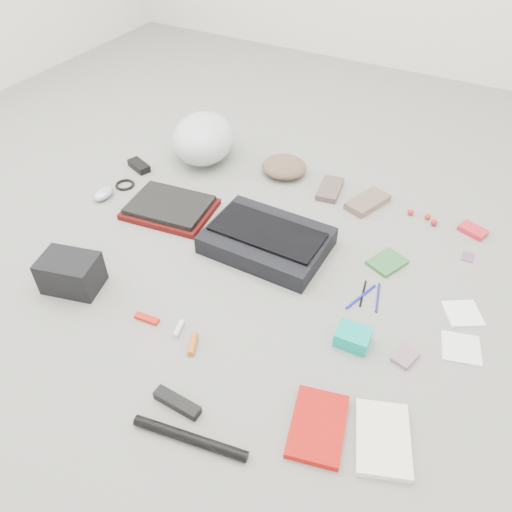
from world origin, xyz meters
The scene contains 33 objects.
ground_plane centered at (0.00, 0.00, 0.00)m, with size 4.00×4.00×0.00m, color gray.
messenger_bag centered at (-0.01, 0.11, 0.04)m, with size 0.43×0.31×0.07m, color black.
bag_flap centered at (-0.01, 0.11, 0.08)m, with size 0.40×0.18×0.01m, color black.
laptop_sleeve centered at (-0.46, 0.12, 0.01)m, with size 0.34×0.25×0.02m, color #540C0B.
laptop centered at (-0.46, 0.12, 0.03)m, with size 0.31×0.22×0.02m, color black.
bike_helmet centered at (-0.56, 0.53, 0.10)m, with size 0.28×0.34×0.21m, color silver.
beanie centered at (-0.18, 0.59, 0.03)m, with size 0.20×0.19×0.07m, color brown.
mitten_left centered at (0.05, 0.56, 0.01)m, with size 0.09×0.17×0.03m, color brown.
mitten_right centered at (0.22, 0.54, 0.01)m, with size 0.09×0.19×0.03m, color #745B4F.
power_brick centered at (-0.77, 0.31, 0.02)m, with size 0.12×0.05×0.03m, color black.
cable_coil centered at (-0.74, 0.17, 0.01)m, with size 0.08×0.08×0.01m, color black.
mouse centered at (-0.76, 0.07, 0.02)m, with size 0.06×0.10×0.04m, color #ACABB9.
camera_bag centered at (-0.50, -0.38, 0.06)m, with size 0.19×0.13×0.12m, color black.
multitool centered at (-0.19, -0.38, 0.01)m, with size 0.08×0.02×0.01m, color red.
toiletry_tube_white centered at (-0.07, -0.37, 0.01)m, with size 0.02×0.02×0.06m, color silver.
toiletry_tube_orange centered at (0.00, -0.40, 0.01)m, with size 0.02×0.02×0.07m, color #C35B16.
u_lock centered at (0.08, -0.59, 0.01)m, with size 0.14×0.03×0.03m, color black.
bike_pump centered at (0.17, -0.66, 0.01)m, with size 0.03×0.03×0.31m, color black.
book_red centered at (0.44, -0.47, 0.01)m, with size 0.14×0.21×0.02m, color red.
book_white centered at (0.60, -0.42, 0.01)m, with size 0.14×0.21×0.02m, color white.
notepad centered at (0.41, 0.24, 0.01)m, with size 0.10×0.13×0.01m, color #2B6A31.
pen_blue centered at (0.38, 0.03, 0.00)m, with size 0.01×0.01×0.15m, color #0F1CA5.
pen_black centered at (0.38, 0.05, 0.00)m, with size 0.01×0.01×0.12m, color black.
pen_navy centered at (0.43, 0.06, 0.00)m, with size 0.01×0.01×0.13m, color navy.
accordion_wallet centered at (0.42, -0.16, 0.03)m, with size 0.10×0.08×0.05m, color #05B5A2.
card_deck centered at (0.58, -0.14, 0.01)m, with size 0.05×0.08×0.01m, color gray.
napkin_top centered at (0.69, 0.12, 0.00)m, with size 0.11×0.11×0.01m, color white.
napkin_bottom centered at (0.72, -0.02, 0.00)m, with size 0.11×0.11×0.01m, color white.
lollipop_a centered at (0.40, 0.56, 0.01)m, with size 0.03×0.03×0.03m, color red.
lollipop_b centered at (0.47, 0.57, 0.01)m, with size 0.02×0.02×0.02m, color red.
lollipop_c centered at (0.50, 0.54, 0.01)m, with size 0.03×0.03×0.03m, color #A61423.
altoids_tin centered at (0.64, 0.56, 0.01)m, with size 0.10×0.06×0.02m, color red.
stamp_sheet centered at (0.65, 0.41, 0.00)m, with size 0.04×0.05×0.00m, color #7F516F.
Camera 1 is at (0.62, -1.13, 1.22)m, focal length 35.00 mm.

